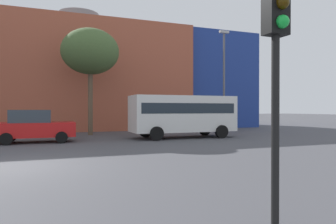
# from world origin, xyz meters

# --- Properties ---
(ground_plane) EXTENTS (200.00, 200.00, 0.00)m
(ground_plane) POSITION_xyz_m (0.00, 0.00, 0.00)
(ground_plane) COLOR #47474C
(building_backdrop) EXTENTS (35.02, 13.81, 11.64)m
(building_backdrop) POSITION_xyz_m (3.66, 21.65, 4.88)
(building_backdrop) COLOR #B2563D
(building_backdrop) RESTS_ON ground_plane
(parked_car_2) EXTENTS (4.20, 2.06, 1.82)m
(parked_car_2) POSITION_xyz_m (0.20, 7.69, 0.91)
(parked_car_2) COLOR red
(parked_car_2) RESTS_ON ground_plane
(white_bus) EXTENTS (6.80, 2.62, 2.72)m
(white_bus) POSITION_xyz_m (9.12, 7.45, 1.62)
(white_bus) COLOR white
(white_bus) RESTS_ON ground_plane
(traffic_light_near_right) EXTENTS (0.37, 0.37, 3.87)m
(traffic_light_near_right) POSITION_xyz_m (4.38, -7.10, 2.85)
(traffic_light_near_right) COLOR black
(traffic_light_near_right) RESTS_ON ground_plane
(bare_tree_0) EXTENTS (4.09, 4.09, 7.64)m
(bare_tree_0) POSITION_xyz_m (3.68, 11.59, 5.97)
(bare_tree_0) COLOR brown
(bare_tree_0) RESTS_ON ground_plane
(street_lamp) EXTENTS (0.80, 0.24, 8.12)m
(street_lamp) POSITION_xyz_m (13.92, 10.32, 4.59)
(street_lamp) COLOR #59595E
(street_lamp) RESTS_ON ground_plane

